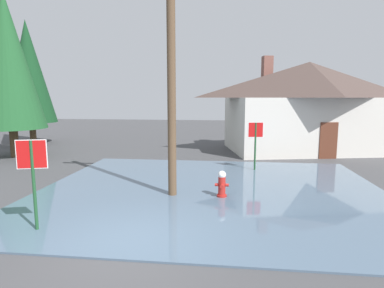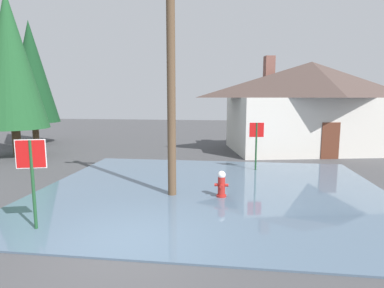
{
  "view_description": "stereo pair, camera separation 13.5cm",
  "coord_description": "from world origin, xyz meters",
  "px_view_note": "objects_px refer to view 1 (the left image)",
  "views": [
    {
      "loc": [
        2.23,
        -6.75,
        3.35
      ],
      "look_at": [
        0.9,
        4.57,
        1.67
      ],
      "focal_mm": 29.88,
      "sensor_mm": 36.0,
      "label": 1
    },
    {
      "loc": [
        2.37,
        -6.73,
        3.35
      ],
      "look_at": [
        0.9,
        4.57,
        1.67
      ],
      "focal_mm": 29.88,
      "sensor_mm": 36.0,
      "label": 2
    }
  ],
  "objects_px": {
    "stop_sign_near": "(33,167)",
    "house": "(308,105)",
    "fire_hydrant": "(222,185)",
    "utility_pole": "(171,65)",
    "pine_tree_tall_left": "(8,61)",
    "stop_sign_far": "(255,136)",
    "pine_tree_mid_left": "(28,72)"
  },
  "relations": [
    {
      "from": "stop_sign_far",
      "to": "house",
      "type": "xyz_separation_m",
      "value": [
        3.62,
        6.08,
        1.26
      ]
    },
    {
      "from": "pine_tree_mid_left",
      "to": "house",
      "type": "bearing_deg",
      "value": -2.37
    },
    {
      "from": "stop_sign_near",
      "to": "utility_pole",
      "type": "relative_size",
      "value": 0.28
    },
    {
      "from": "utility_pole",
      "to": "stop_sign_far",
      "type": "bearing_deg",
      "value": 53.59
    },
    {
      "from": "stop_sign_near",
      "to": "fire_hydrant",
      "type": "distance_m",
      "value": 5.72
    },
    {
      "from": "stop_sign_near",
      "to": "pine_tree_tall_left",
      "type": "xyz_separation_m",
      "value": [
        -7.2,
        9.28,
        3.65
      ]
    },
    {
      "from": "stop_sign_far",
      "to": "pine_tree_mid_left",
      "type": "height_order",
      "value": "pine_tree_mid_left"
    },
    {
      "from": "stop_sign_near",
      "to": "utility_pole",
      "type": "height_order",
      "value": "utility_pole"
    },
    {
      "from": "utility_pole",
      "to": "pine_tree_tall_left",
      "type": "bearing_deg",
      "value": 149.14
    },
    {
      "from": "utility_pole",
      "to": "pine_tree_tall_left",
      "type": "distance_m",
      "value": 11.78
    },
    {
      "from": "house",
      "to": "pine_tree_mid_left",
      "type": "distance_m",
      "value": 19.07
    },
    {
      "from": "fire_hydrant",
      "to": "pine_tree_mid_left",
      "type": "distance_m",
      "value": 18.36
    },
    {
      "from": "utility_pole",
      "to": "stop_sign_far",
      "type": "xyz_separation_m",
      "value": [
        3.08,
        4.17,
        -2.79
      ]
    },
    {
      "from": "house",
      "to": "pine_tree_tall_left",
      "type": "relative_size",
      "value": 1.23
    },
    {
      "from": "stop_sign_far",
      "to": "pine_tree_mid_left",
      "type": "xyz_separation_m",
      "value": [
        -15.3,
        6.86,
        3.51
      ]
    },
    {
      "from": "utility_pole",
      "to": "pine_tree_tall_left",
      "type": "xyz_separation_m",
      "value": [
        -10.08,
        6.02,
        0.94
      ]
    },
    {
      "from": "utility_pole",
      "to": "pine_tree_mid_left",
      "type": "distance_m",
      "value": 16.48
    },
    {
      "from": "fire_hydrant",
      "to": "utility_pole",
      "type": "bearing_deg",
      "value": 179.23
    },
    {
      "from": "stop_sign_near",
      "to": "stop_sign_far",
      "type": "distance_m",
      "value": 9.53
    },
    {
      "from": "utility_pole",
      "to": "pine_tree_mid_left",
      "type": "height_order",
      "value": "pine_tree_mid_left"
    },
    {
      "from": "pine_tree_tall_left",
      "to": "pine_tree_mid_left",
      "type": "bearing_deg",
      "value": 113.13
    },
    {
      "from": "house",
      "to": "pine_tree_tall_left",
      "type": "bearing_deg",
      "value": -165.85
    },
    {
      "from": "stop_sign_near",
      "to": "house",
      "type": "bearing_deg",
      "value": 54.68
    },
    {
      "from": "fire_hydrant",
      "to": "pine_tree_mid_left",
      "type": "bearing_deg",
      "value": 141.49
    },
    {
      "from": "stop_sign_far",
      "to": "pine_tree_tall_left",
      "type": "distance_m",
      "value": 13.8
    },
    {
      "from": "pine_tree_mid_left",
      "to": "stop_sign_far",
      "type": "bearing_deg",
      "value": -24.16
    },
    {
      "from": "utility_pole",
      "to": "pine_tree_mid_left",
      "type": "xyz_separation_m",
      "value": [
        -12.22,
        11.04,
        0.72
      ]
    },
    {
      "from": "pine_tree_tall_left",
      "to": "stop_sign_far",
      "type": "bearing_deg",
      "value": -8.0
    },
    {
      "from": "fire_hydrant",
      "to": "pine_tree_tall_left",
      "type": "xyz_separation_m",
      "value": [
        -11.76,
        6.05,
        4.85
      ]
    },
    {
      "from": "pine_tree_mid_left",
      "to": "stop_sign_near",
      "type": "bearing_deg",
      "value": -56.84
    },
    {
      "from": "stop_sign_far",
      "to": "pine_tree_tall_left",
      "type": "height_order",
      "value": "pine_tree_tall_left"
    },
    {
      "from": "house",
      "to": "pine_tree_mid_left",
      "type": "height_order",
      "value": "pine_tree_mid_left"
    }
  ]
}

